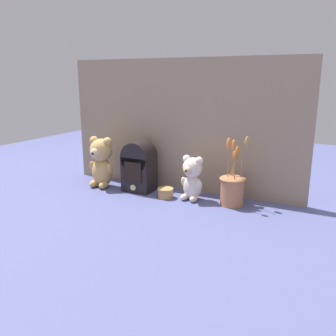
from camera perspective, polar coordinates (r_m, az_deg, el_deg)
ground_plane at (r=1.85m, az=-0.28°, el=-4.69°), size 4.00×4.00×0.00m
backdrop_wall at (r=1.92m, az=1.99°, el=6.77°), size 1.34×0.02×0.70m
teddy_bear_large at (r=2.03m, az=-10.67°, el=1.12°), size 0.15×0.15×0.29m
teddy_bear_medium at (r=1.78m, az=3.89°, el=-1.47°), size 0.13×0.11×0.23m
flower_vase at (r=1.74m, az=10.30°, el=-3.07°), size 0.13×0.13×0.34m
vintage_radio at (r=1.93m, az=-4.66°, el=0.37°), size 0.16×0.14×0.27m
decorative_tin_tall at (r=1.84m, az=-0.44°, el=-4.01°), size 0.08×0.08×0.05m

